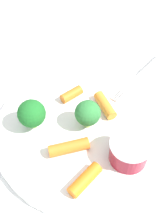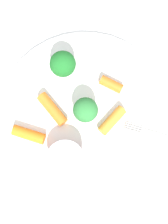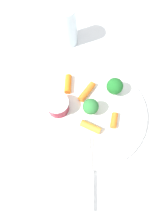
{
  "view_description": "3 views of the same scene",
  "coord_description": "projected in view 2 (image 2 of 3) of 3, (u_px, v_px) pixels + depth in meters",
  "views": [
    {
      "loc": [
        -0.25,
        -0.03,
        0.35
      ],
      "look_at": [
        0.01,
        0.01,
        0.03
      ],
      "focal_mm": 44.17,
      "sensor_mm": 36.0,
      "label": 1
    },
    {
      "loc": [
        -0.03,
        -0.1,
        0.51
      ],
      "look_at": [
        -0.0,
        0.0,
        0.02
      ],
      "focal_mm": 51.04,
      "sensor_mm": 36.0,
      "label": 2
    },
    {
      "loc": [
        0.15,
        -0.11,
        0.45
      ],
      "look_at": [
        -0.0,
        -0.02,
        0.03
      ],
      "focal_mm": 30.28,
      "sensor_mm": 36.0,
      "label": 3
    }
  ],
  "objects": [
    {
      "name": "plate",
      "position": [
        85.0,
        115.0,
        0.51
      ],
      "size": [
        0.28,
        0.28,
        0.01
      ],
      "primitive_type": "cylinder",
      "color": "white",
      "rests_on": "ground_plane"
    },
    {
      "name": "broccoli_floret_1",
      "position": [
        82.0,
        110.0,
        0.48
      ],
      "size": [
        0.04,
        0.04,
        0.05
      ],
      "color": "#98B057",
      "rests_on": "plate"
    },
    {
      "name": "carrot_stick_1",
      "position": [
        112.0,
        120.0,
        0.5
      ],
      "size": [
        0.05,
        0.04,
        0.02
      ],
      "primitive_type": "cylinder",
      "rotation": [
        1.57,
        0.0,
        5.28
      ],
      "color": "orange",
      "rests_on": "plate"
    },
    {
      "name": "carrot_stick_2",
      "position": [
        29.0,
        134.0,
        0.49
      ],
      "size": [
        0.05,
        0.04,
        0.02
      ],
      "primitive_type": "cylinder",
      "rotation": [
        1.57,
        0.0,
        4.14
      ],
      "color": "orange",
      "rests_on": "plate"
    },
    {
      "name": "ground_plane",
      "position": [
        85.0,
        115.0,
        0.52
      ],
      "size": [
        2.4,
        2.4,
        0.0
      ],
      "primitive_type": "plane",
      "color": "white"
    },
    {
      "name": "carrot_stick_3",
      "position": [
        52.0,
        109.0,
        0.5
      ],
      "size": [
        0.04,
        0.06,
        0.02
      ],
      "primitive_type": "cylinder",
      "rotation": [
        1.57,
        0.0,
        0.42
      ],
      "color": "orange",
      "rests_on": "plate"
    },
    {
      "name": "sauce_cup",
      "position": [
        66.0,
        160.0,
        0.48
      ],
      "size": [
        0.06,
        0.06,
        0.04
      ],
      "color": "maroon",
      "rests_on": "plate"
    },
    {
      "name": "carrot_stick_0",
      "position": [
        111.0,
        84.0,
        0.51
      ],
      "size": [
        0.04,
        0.04,
        0.02
      ],
      "primitive_type": "cylinder",
      "rotation": [
        1.57,
        0.0,
        0.83
      ],
      "color": "orange",
      "rests_on": "plate"
    },
    {
      "name": "broccoli_floret_0",
      "position": [
        63.0,
        64.0,
        0.49
      ],
      "size": [
        0.04,
        0.04,
        0.05
      ],
      "color": "#90C166",
      "rests_on": "plate"
    }
  ]
}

